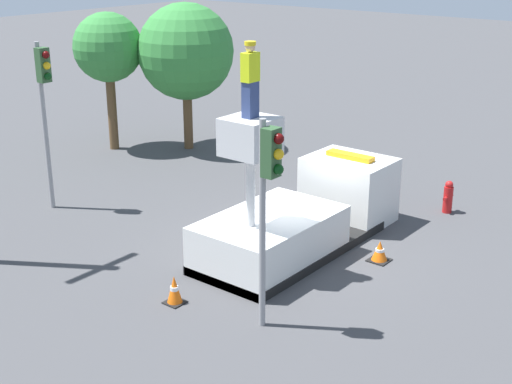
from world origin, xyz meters
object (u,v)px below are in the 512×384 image
traffic_light_pole (268,184)px  traffic_light_across (44,93)px  tree_left_bg (108,48)px  tree_right_bg (186,52)px  worker (250,80)px  traffic_cone_curbside (380,252)px  bucket_truck (301,217)px  traffic_cone_rear (174,290)px  fire_hydrant (448,197)px

traffic_light_pole → traffic_light_across: traffic_light_across is taller
tree_left_bg → tree_right_bg: (1.90, -2.26, -0.14)m
tree_left_bg → traffic_light_pole: bearing=-118.4°
worker → tree_left_bg: bearing=64.7°
traffic_cone_curbside → tree_right_bg: 12.63m
bucket_truck → traffic_cone_rear: (-4.48, 0.37, -0.50)m
traffic_light_across → worker: bearing=-88.1°
tree_left_bg → traffic_light_across: bearing=-146.3°
traffic_cone_rear → tree_left_bg: 13.82m
worker → fire_hydrant: bearing=-16.4°
fire_hydrant → tree_left_bg: size_ratio=0.19×
traffic_light_across → traffic_cone_curbside: traffic_light_across is taller
traffic_light_pole → traffic_light_across: bearing=80.6°
worker → traffic_cone_rear: size_ratio=2.58×
bucket_truck → traffic_light_across: traffic_light_across is taller
bucket_truck → fire_hydrant: bucket_truck is taller
traffic_light_pole → tree_left_bg: (7.17, 13.24, 0.71)m
worker → traffic_cone_rear: (-2.31, 0.37, -4.52)m
traffic_light_across → traffic_cone_rear: size_ratio=7.50×
traffic_light_across → fire_hydrant: traffic_light_across is taller
worker → traffic_light_across: (-0.25, 7.57, -1.24)m
traffic_cone_rear → fire_hydrant: bearing=-14.6°
traffic_cone_rear → tree_left_bg: (7.64, 10.93, 3.62)m
worker → traffic_cone_curbside: bearing=-39.7°
tree_left_bg → tree_right_bg: tree_right_bg is taller
traffic_cone_rear → tree_left_bg: bearing=55.0°
traffic_cone_curbside → tree_left_bg: size_ratio=0.10×
bucket_truck → traffic_light_pole: (-4.00, -1.95, 2.42)m
tree_left_bg → bucket_truck: bearing=-105.7°
traffic_light_pole → tree_right_bg: bearing=50.5°
traffic_cone_rear → traffic_light_pole: bearing=-78.3°
worker → tree_right_bg: 11.62m
traffic_light_across → tree_right_bg: bearing=11.1°
traffic_light_pole → fire_hydrant: traffic_light_pole is taller
worker → traffic_cone_rear: 5.09m
bucket_truck → traffic_light_across: size_ratio=1.31×
fire_hydrant → traffic_cone_rear: (-9.29, 2.42, -0.17)m
traffic_light_pole → traffic_cone_curbside: size_ratio=8.29×
tree_right_bg → bucket_truck: bearing=-119.3°
bucket_truck → traffic_light_pole: size_ratio=1.46×
traffic_light_across → fire_hydrant: (7.23, -9.62, -3.11)m
traffic_cone_rear → tree_left_bg: size_ratio=0.13×
bucket_truck → tree_right_bg: 10.78m
worker → traffic_cone_curbside: (2.61, -2.17, -4.59)m
fire_hydrant → tree_right_bg: size_ratio=0.18×
traffic_light_pole → fire_hydrant: (8.81, -0.10, -2.75)m
fire_hydrant → tree_right_bg: bearing=88.7°
traffic_light_pole → traffic_cone_rear: (-0.48, 2.31, -2.92)m
tree_left_bg → traffic_cone_rear: bearing=-125.0°
bucket_truck → fire_hydrant: (4.81, -2.05, -0.33)m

